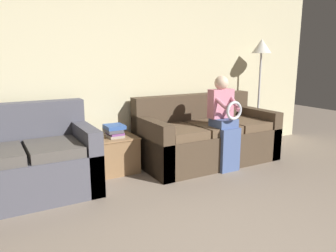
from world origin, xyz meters
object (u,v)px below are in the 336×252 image
child_left_seated (225,119)px  book_stack (114,131)px  couch_main (206,138)px  floor_lamp (261,57)px  couch_side (25,164)px  side_shelf (114,153)px

child_left_seated → book_stack: size_ratio=4.42×
couch_main → floor_lamp: (1.18, 0.19, 1.14)m
couch_side → child_left_seated: child_left_seated is taller
child_left_seated → floor_lamp: size_ratio=0.71×
book_stack → side_shelf: bearing=115.3°
couch_main → child_left_seated: bearing=-89.4°
couch_side → side_shelf: couch_side is taller
couch_main → side_shelf: (-1.31, 0.22, -0.10)m
couch_main → floor_lamp: bearing=9.3°
side_shelf → child_left_seated: bearing=-25.1°
floor_lamp → book_stack: bearing=179.6°
couch_main → couch_side: size_ratio=1.34×
side_shelf → couch_main: bearing=-9.6°
couch_main → couch_side: bearing=-179.6°
floor_lamp → child_left_seated: bearing=-153.5°
couch_side → book_stack: bearing=11.7°
couch_side → side_shelf: size_ratio=2.63×
book_stack → child_left_seated: bearing=-24.8°
book_stack → floor_lamp: size_ratio=0.16×
couch_main → book_stack: couch_main is taller
couch_side → floor_lamp: (3.59, 0.21, 1.13)m
side_shelf → book_stack: (0.00, -0.01, 0.31)m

